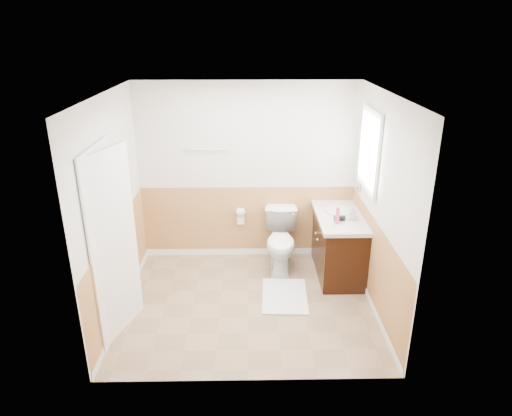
{
  "coord_description": "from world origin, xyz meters",
  "views": [
    {
      "loc": [
        0.01,
        -4.74,
        3.15
      ],
      "look_at": [
        0.1,
        0.25,
        1.15
      ],
      "focal_mm": 32.09,
      "sensor_mm": 36.0,
      "label": 1
    }
  ],
  "objects_px": {
    "toilet": "(281,241)",
    "lotion_bottle": "(337,216)",
    "bath_mat": "(285,296)",
    "vanity_cabinet": "(338,246)",
    "soap_dispenser": "(353,213)"
  },
  "relations": [
    {
      "from": "toilet",
      "to": "soap_dispenser",
      "type": "xyz_separation_m",
      "value": [
        0.88,
        -0.3,
        0.53
      ]
    },
    {
      "from": "bath_mat",
      "to": "vanity_cabinet",
      "type": "relative_size",
      "value": 0.73
    },
    {
      "from": "soap_dispenser",
      "to": "lotion_bottle",
      "type": "bearing_deg",
      "value": -150.77
    },
    {
      "from": "vanity_cabinet",
      "to": "lotion_bottle",
      "type": "relative_size",
      "value": 5.0
    },
    {
      "from": "bath_mat",
      "to": "lotion_bottle",
      "type": "height_order",
      "value": "lotion_bottle"
    },
    {
      "from": "toilet",
      "to": "vanity_cabinet",
      "type": "xyz_separation_m",
      "value": [
        0.76,
        -0.16,
        -0.0
      ]
    },
    {
      "from": "vanity_cabinet",
      "to": "lotion_bottle",
      "type": "xyz_separation_m",
      "value": [
        -0.1,
        -0.26,
        0.56
      ]
    },
    {
      "from": "vanity_cabinet",
      "to": "soap_dispenser",
      "type": "distance_m",
      "value": 0.57
    },
    {
      "from": "soap_dispenser",
      "to": "toilet",
      "type": "bearing_deg",
      "value": 160.86
    },
    {
      "from": "toilet",
      "to": "soap_dispenser",
      "type": "height_order",
      "value": "soap_dispenser"
    },
    {
      "from": "bath_mat",
      "to": "soap_dispenser",
      "type": "relative_size",
      "value": 4.72
    },
    {
      "from": "lotion_bottle",
      "to": "bath_mat",
      "type": "bearing_deg",
      "value": -154.22
    },
    {
      "from": "toilet",
      "to": "lotion_bottle",
      "type": "relative_size",
      "value": 3.66
    },
    {
      "from": "toilet",
      "to": "lotion_bottle",
      "type": "bearing_deg",
      "value": -30.34
    },
    {
      "from": "bath_mat",
      "to": "soap_dispenser",
      "type": "distance_m",
      "value": 1.35
    }
  ]
}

